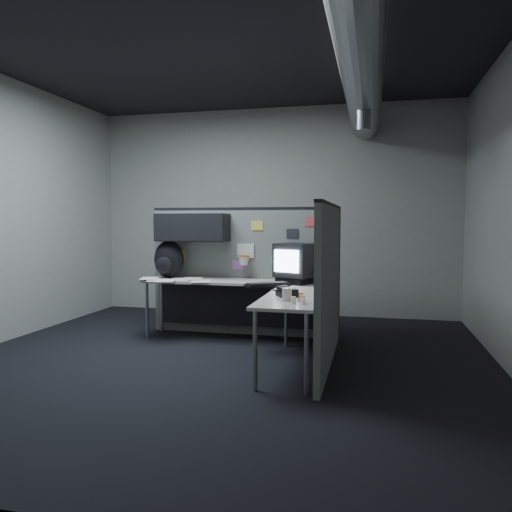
% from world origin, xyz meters
% --- Properties ---
extents(room, '(5.62, 5.62, 3.22)m').
position_xyz_m(room, '(0.56, 0.00, 2.10)').
color(room, black).
rests_on(room, ground).
extents(partition_back, '(2.44, 0.42, 1.63)m').
position_xyz_m(partition_back, '(-0.25, 1.23, 1.00)').
color(partition_back, slate).
rests_on(partition_back, ground).
extents(partition_right, '(0.07, 2.23, 1.63)m').
position_xyz_m(partition_right, '(1.10, 0.22, 0.82)').
color(partition_right, slate).
rests_on(partition_right, ground).
extents(desk, '(2.31, 2.11, 0.73)m').
position_xyz_m(desk, '(0.15, 0.70, 0.61)').
color(desk, '#BCB8AA').
rests_on(desk, ground).
extents(monitor, '(0.54, 0.54, 0.47)m').
position_xyz_m(monitor, '(0.66, 0.88, 0.97)').
color(monitor, black).
rests_on(monitor, desk).
extents(keyboard, '(0.50, 0.44, 0.04)m').
position_xyz_m(keyboard, '(0.39, 0.52, 0.75)').
color(keyboard, black).
rests_on(keyboard, desk).
extents(mouse, '(0.31, 0.31, 0.05)m').
position_xyz_m(mouse, '(0.63, 0.26, 0.75)').
color(mouse, black).
rests_on(mouse, desk).
extents(phone, '(0.25, 0.26, 0.09)m').
position_xyz_m(phone, '(0.72, -0.15, 0.76)').
color(phone, black).
rests_on(phone, desk).
extents(bottles, '(0.14, 0.19, 0.09)m').
position_xyz_m(bottles, '(0.91, -0.54, 0.77)').
color(bottles, silver).
rests_on(bottles, desk).
extents(cup, '(0.11, 0.11, 0.12)m').
position_xyz_m(cup, '(0.77, -0.43, 0.79)').
color(cup, beige).
rests_on(cup, desk).
extents(papers, '(0.97, 0.69, 0.02)m').
position_xyz_m(papers, '(-0.84, 0.82, 0.74)').
color(papers, white).
rests_on(papers, desk).
extents(backpack, '(0.47, 0.46, 0.48)m').
position_xyz_m(backpack, '(-1.01, 1.05, 0.96)').
color(backpack, black).
rests_on(backpack, desk).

